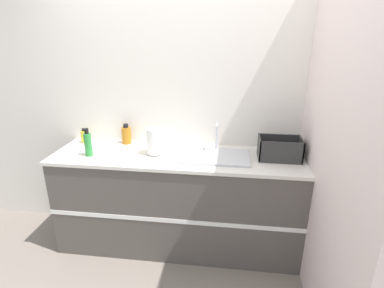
{
  "coord_description": "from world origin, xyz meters",
  "views": [
    {
      "loc": [
        0.45,
        -2.13,
        1.95
      ],
      "look_at": [
        0.14,
        0.28,
        1.06
      ],
      "focal_mm": 28.0,
      "sensor_mm": 36.0,
      "label": 1
    }
  ],
  "objects": [
    {
      "name": "bottle_yellow",
      "position": [
        -0.97,
        0.51,
        1.0
      ],
      "size": [
        0.06,
        0.06,
        0.14
      ],
      "color": "yellow",
      "rests_on": "counter_cabinet"
    },
    {
      "name": "bottle_green",
      "position": [
        -0.77,
        0.19,
        1.05
      ],
      "size": [
        0.07,
        0.07,
        0.25
      ],
      "color": "#2D8C3D",
      "rests_on": "counter_cabinet"
    },
    {
      "name": "ground_plane",
      "position": [
        0.0,
        0.0,
        0.0
      ],
      "size": [
        12.0,
        12.0,
        0.0
      ],
      "primitive_type": "plane",
      "color": "slate"
    },
    {
      "name": "wall_back",
      "position": [
        0.0,
        0.65,
        1.3
      ],
      "size": [
        4.61,
        0.06,
        2.6
      ],
      "color": "silver",
      "rests_on": "ground_plane"
    },
    {
      "name": "sink",
      "position": [
        0.34,
        0.3,
        0.96
      ],
      "size": [
        0.59,
        0.38,
        0.27
      ],
      "color": "silver",
      "rests_on": "counter_cabinet"
    },
    {
      "name": "bottle_amber",
      "position": [
        -0.55,
        0.54,
        1.03
      ],
      "size": [
        0.09,
        0.09,
        0.2
      ],
      "color": "#B26B19",
      "rests_on": "counter_cabinet"
    },
    {
      "name": "dish_rack",
      "position": [
        0.88,
        0.33,
        1.01
      ],
      "size": [
        0.36,
        0.22,
        0.19
      ],
      "color": "#2D2D2D",
      "rests_on": "counter_cabinet"
    },
    {
      "name": "paper_towel_roll",
      "position": [
        -0.2,
        0.3,
        1.06
      ],
      "size": [
        0.14,
        0.14,
        0.24
      ],
      "color": "#4C4C51",
      "rests_on": "counter_cabinet"
    },
    {
      "name": "wall_right",
      "position": [
        1.14,
        0.31,
        1.3
      ],
      "size": [
        0.06,
        2.62,
        2.6
      ],
      "color": "silver",
      "rests_on": "ground_plane"
    },
    {
      "name": "counter_cabinet",
      "position": [
        0.0,
        0.31,
        0.47
      ],
      "size": [
        2.24,
        0.64,
        0.94
      ],
      "color": "#514C47",
      "rests_on": "ground_plane"
    }
  ]
}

